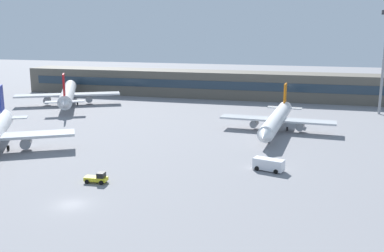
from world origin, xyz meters
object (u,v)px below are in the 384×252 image
(baggage_tug_yellow, at_px, (97,178))
(service_van_white, at_px, (269,164))
(airplane_mid, at_px, (276,120))
(airplane_far, at_px, (68,93))
(floodlight_tower_west, at_px, (384,56))

(baggage_tug_yellow, bearing_deg, service_van_white, 27.54)
(airplane_mid, relative_size, service_van_white, 7.01)
(baggage_tug_yellow, xyz_separation_m, service_van_white, (25.46, 13.28, 0.31))
(airplane_far, xyz_separation_m, service_van_white, (68.27, -51.85, -2.37))
(airplane_far, relative_size, floodlight_tower_west, 1.49)
(floodlight_tower_west, bearing_deg, baggage_tug_yellow, -124.73)
(airplane_mid, relative_size, baggage_tug_yellow, 10.56)
(airplane_mid, bearing_deg, baggage_tug_yellow, -119.46)
(airplane_mid, relative_size, airplane_far, 0.92)
(baggage_tug_yellow, height_order, floodlight_tower_west, floodlight_tower_west)
(airplane_far, distance_m, floodlight_tower_west, 94.60)
(floodlight_tower_west, bearing_deg, airplane_far, -175.20)
(floodlight_tower_west, bearing_deg, airplane_mid, -131.27)
(service_van_white, bearing_deg, airplane_mid, 92.20)
(baggage_tug_yellow, bearing_deg, airplane_far, 123.32)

